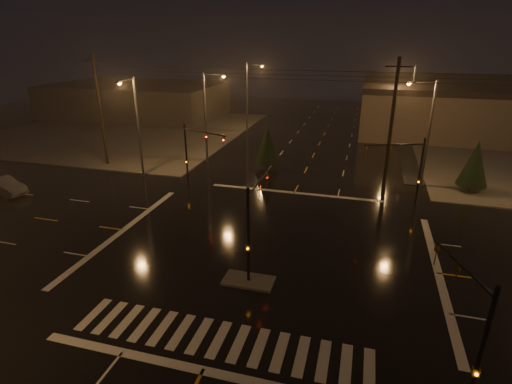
% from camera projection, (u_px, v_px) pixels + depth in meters
% --- Properties ---
extents(ground, '(140.00, 140.00, 0.00)m').
position_uv_depth(ground, '(265.00, 249.00, 27.25)').
color(ground, black).
rests_on(ground, ground).
extents(sidewalk_nw, '(36.00, 36.00, 0.12)m').
position_uv_depth(sidewalk_nw, '(125.00, 130.00, 61.62)').
color(sidewalk_nw, '#4B4843').
rests_on(sidewalk_nw, ground).
extents(median_island, '(3.00, 1.60, 0.15)m').
position_uv_depth(median_island, '(249.00, 281.00, 23.64)').
color(median_island, '#4B4843').
rests_on(median_island, ground).
extents(crosswalk, '(15.00, 2.60, 0.01)m').
position_uv_depth(crosswalk, '(219.00, 339.00, 19.18)').
color(crosswalk, beige).
rests_on(crosswalk, ground).
extents(stop_bar_near, '(16.00, 0.50, 0.01)m').
position_uv_depth(stop_bar_near, '(203.00, 371.00, 17.38)').
color(stop_bar_near, beige).
rests_on(stop_bar_near, ground).
extents(stop_bar_far, '(16.00, 0.50, 0.01)m').
position_uv_depth(stop_bar_far, '(294.00, 193.00, 37.12)').
color(stop_bar_far, beige).
rests_on(stop_bar_far, ground).
extents(commercial_block, '(30.00, 18.00, 5.60)m').
position_uv_depth(commercial_block, '(136.00, 100.00, 72.63)').
color(commercial_block, '#403B38').
rests_on(commercial_block, ground).
extents(signal_mast_median, '(0.25, 4.59, 6.00)m').
position_uv_depth(signal_mast_median, '(253.00, 218.00, 23.13)').
color(signal_mast_median, black).
rests_on(signal_mast_median, ground).
extents(signal_mast_ne, '(4.84, 1.86, 6.00)m').
position_uv_depth(signal_mast_ne, '(409.00, 165.00, 32.60)').
color(signal_mast_ne, black).
rests_on(signal_mast_ne, ground).
extents(signal_mast_nw, '(4.84, 1.86, 6.00)m').
position_uv_depth(signal_mast_nw, '(194.00, 148.00, 37.33)').
color(signal_mast_nw, black).
rests_on(signal_mast_nw, ground).
extents(signal_mast_se, '(1.55, 3.87, 6.00)m').
position_uv_depth(signal_mast_se, '(471.00, 326.00, 14.61)').
color(signal_mast_se, black).
rests_on(signal_mast_se, ground).
extents(streetlight_1, '(2.77, 0.32, 10.00)m').
position_uv_depth(streetlight_1, '(208.00, 112.00, 44.07)').
color(streetlight_1, '#38383A').
rests_on(streetlight_1, ground).
extents(streetlight_2, '(2.77, 0.32, 10.00)m').
position_uv_depth(streetlight_2, '(249.00, 93.00, 58.43)').
color(streetlight_2, '#38383A').
rests_on(streetlight_2, ground).
extents(streetlight_3, '(2.77, 0.32, 10.00)m').
position_uv_depth(streetlight_3, '(426.00, 127.00, 36.71)').
color(streetlight_3, '#38383A').
rests_on(streetlight_3, ground).
extents(streetlight_4, '(2.77, 0.32, 10.00)m').
position_uv_depth(streetlight_4, '(409.00, 97.00, 54.65)').
color(streetlight_4, '#38383A').
rests_on(streetlight_4, ground).
extents(streetlight_5, '(0.32, 2.77, 10.00)m').
position_uv_depth(streetlight_5, '(136.00, 121.00, 39.16)').
color(streetlight_5, '#38383A').
rests_on(streetlight_5, ground).
extents(utility_pole_0, '(2.20, 0.32, 12.00)m').
position_uv_depth(utility_pole_0, '(100.00, 110.00, 43.06)').
color(utility_pole_0, black).
rests_on(utility_pole_0, ground).
extents(utility_pole_1, '(2.20, 0.32, 12.00)m').
position_uv_depth(utility_pole_1, '(391.00, 126.00, 35.59)').
color(utility_pole_1, black).
rests_on(utility_pole_1, ground).
extents(conifer_0, '(2.67, 2.67, 4.86)m').
position_uv_depth(conifer_0, '(475.00, 163.00, 36.33)').
color(conifer_0, black).
rests_on(conifer_0, ground).
extents(conifer_3, '(2.60, 2.60, 4.76)m').
position_uv_depth(conifer_3, '(267.00, 144.00, 42.93)').
color(conifer_3, black).
rests_on(conifer_3, ground).
extents(car_crossing, '(5.03, 2.59, 1.58)m').
position_uv_depth(car_crossing, '(3.00, 186.00, 36.57)').
color(car_crossing, '#4E4F55').
rests_on(car_crossing, ground).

